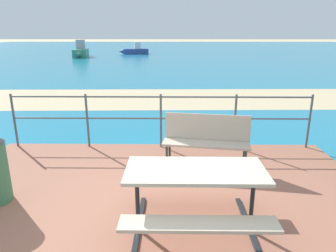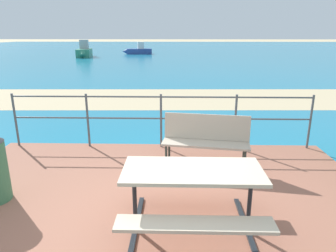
# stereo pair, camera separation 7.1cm
# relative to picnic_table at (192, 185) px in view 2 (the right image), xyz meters

# --- Properties ---
(ground_plane) EXTENTS (240.00, 240.00, 0.00)m
(ground_plane) POSITION_rel_picnic_table_xyz_m (-0.48, 0.30, -0.65)
(ground_plane) COLOR tan
(patio_paving) EXTENTS (6.40, 5.20, 0.06)m
(patio_paving) POSITION_rel_picnic_table_xyz_m (-0.48, 0.30, -0.62)
(patio_paving) COLOR #935B47
(patio_paving) RESTS_ON ground
(sea_water) EXTENTS (90.00, 90.00, 0.01)m
(sea_water) POSITION_rel_picnic_table_xyz_m (-0.48, 40.30, -0.65)
(sea_water) COLOR teal
(sea_water) RESTS_ON ground
(beach_strip) EXTENTS (54.08, 5.14, 0.01)m
(beach_strip) POSITION_rel_picnic_table_xyz_m (-0.48, 7.87, -0.65)
(beach_strip) COLOR tan
(beach_strip) RESTS_ON ground
(picnic_table) EXTENTS (1.55, 1.36, 0.79)m
(picnic_table) POSITION_rel_picnic_table_xyz_m (0.00, 0.00, 0.00)
(picnic_table) COLOR #BCAD93
(picnic_table) RESTS_ON patio_paving
(park_bench) EXTENTS (1.49, 0.63, 0.92)m
(park_bench) POSITION_rel_picnic_table_xyz_m (0.32, 1.78, -0.04)
(park_bench) COLOR tan
(park_bench) RESTS_ON patio_paving
(railing_fence) EXTENTS (5.94, 0.04, 1.09)m
(railing_fence) POSITION_rel_picnic_table_xyz_m (-0.48, 2.76, 0.10)
(railing_fence) COLOR #4C5156
(railing_fence) RESTS_ON patio_paving
(boat_near) EXTENTS (1.84, 3.98, 1.66)m
(boat_near) POSITION_rel_picnic_table_xyz_m (-9.36, 27.96, -0.12)
(boat_near) COLOR #338466
(boat_near) RESTS_ON sea_water
(boat_mid) EXTENTS (3.41, 1.72, 1.33)m
(boat_mid) POSITION_rel_picnic_table_xyz_m (-4.48, 32.69, -0.24)
(boat_mid) COLOR #2D478C
(boat_mid) RESTS_ON sea_water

